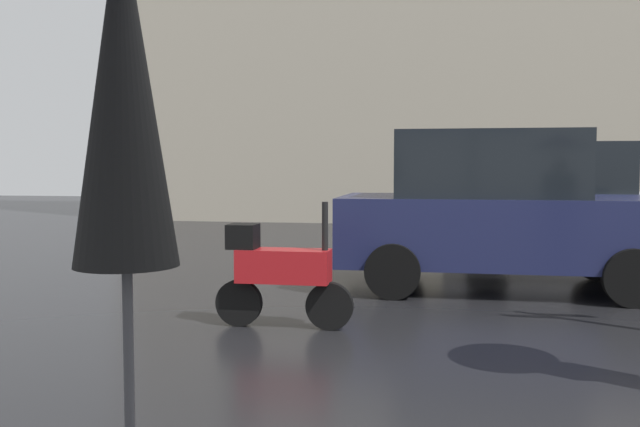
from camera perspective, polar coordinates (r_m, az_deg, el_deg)
The scene contains 4 objects.
folded_patio_umbrella_near at distance 2.42m, azimuth -15.80°, elevation 7.14°, with size 0.46×0.46×2.46m.
parked_scooter at distance 6.77m, azimuth -3.38°, elevation -4.77°, with size 1.36×0.32×1.23m.
parked_car_left at distance 12.24m, azimuth 19.36°, elevation 0.95°, with size 4.07×1.87×1.95m.
parked_car_right at distance 9.10m, azimuth 14.45°, elevation 0.26°, with size 4.11×2.02×2.01m.
Camera 1 is at (-0.08, -2.67, 1.58)m, focal length 38.95 mm.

